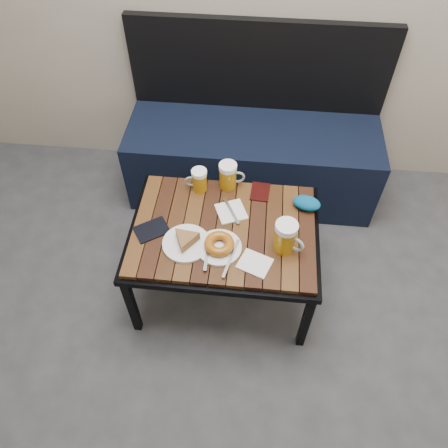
# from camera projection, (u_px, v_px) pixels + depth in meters

# --- Properties ---
(bench) EXTENTS (1.40, 0.50, 0.95)m
(bench) POSITION_uv_depth(u_px,v_px,m) (253.00, 152.00, 2.53)
(bench) COLOR black
(bench) RESTS_ON ground
(cafe_table) EXTENTS (0.84, 0.62, 0.47)m
(cafe_table) POSITION_uv_depth(u_px,v_px,m) (224.00, 234.00, 1.95)
(cafe_table) COLOR black
(cafe_table) RESTS_ON ground
(beer_mug_left) EXTENTS (0.11, 0.07, 0.12)m
(beer_mug_left) POSITION_uv_depth(u_px,v_px,m) (199.00, 180.00, 2.02)
(beer_mug_left) COLOR #A8730D
(beer_mug_left) RESTS_ON cafe_table
(beer_mug_centre) EXTENTS (0.13, 0.09, 0.13)m
(beer_mug_centre) POSITION_uv_depth(u_px,v_px,m) (228.00, 176.00, 2.03)
(beer_mug_centre) COLOR #A8730D
(beer_mug_centre) RESTS_ON cafe_table
(beer_mug_right) EXTENTS (0.14, 0.12, 0.15)m
(beer_mug_right) POSITION_uv_depth(u_px,v_px,m) (286.00, 237.00, 1.79)
(beer_mug_right) COLOR #A8730D
(beer_mug_right) RESTS_ON cafe_table
(plate_pie) EXTENTS (0.20, 0.20, 0.06)m
(plate_pie) POSITION_uv_depth(u_px,v_px,m) (186.00, 241.00, 1.84)
(plate_pie) COLOR white
(plate_pie) RESTS_ON cafe_table
(plate_bagel) EXTENTS (0.19, 0.25, 0.05)m
(plate_bagel) POSITION_uv_depth(u_px,v_px,m) (219.00, 245.00, 1.83)
(plate_bagel) COLOR white
(plate_bagel) RESTS_ON cafe_table
(napkin_left) EXTENTS (0.16, 0.16, 0.01)m
(napkin_left) POSITION_uv_depth(u_px,v_px,m) (231.00, 212.00, 1.97)
(napkin_left) COLOR white
(napkin_left) RESTS_ON cafe_table
(napkin_right) EXTENTS (0.16, 0.15, 0.01)m
(napkin_right) POSITION_uv_depth(u_px,v_px,m) (255.00, 263.00, 1.79)
(napkin_right) COLOR white
(napkin_right) RESTS_ON cafe_table
(passport_navy) EXTENTS (0.17, 0.16, 0.01)m
(passport_navy) POSITION_uv_depth(u_px,v_px,m) (152.00, 230.00, 1.91)
(passport_navy) COLOR black
(passport_navy) RESTS_ON cafe_table
(passport_burgundy) EXTENTS (0.09, 0.12, 0.01)m
(passport_burgundy) POSITION_uv_depth(u_px,v_px,m) (260.00, 192.00, 2.05)
(passport_burgundy) COLOR black
(passport_burgundy) RESTS_ON cafe_table
(knit_pouch) EXTENTS (0.14, 0.11, 0.06)m
(knit_pouch) POSITION_uv_depth(u_px,v_px,m) (307.00, 203.00, 1.97)
(knit_pouch) COLOR #05408A
(knit_pouch) RESTS_ON cafe_table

